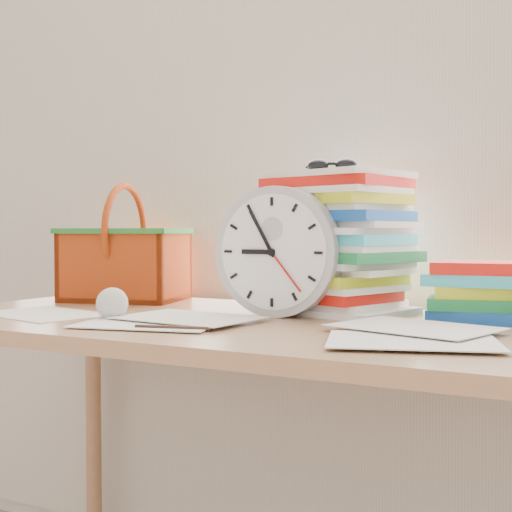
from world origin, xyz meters
The scene contains 10 objects.
curtain centered at (0.00, 1.98, 1.30)m, with size 2.40×0.01×2.50m, color beige.
desk centered at (0.00, 1.60, 0.68)m, with size 1.40×0.70×0.75m.
paper_stack centered at (0.13, 1.81, 0.91)m, with size 0.31×0.26×0.31m, color white, non-canonical shape.
clock centered at (0.05, 1.67, 0.89)m, with size 0.27×0.27×0.05m, color #AEAFB5.
sunglasses centered at (0.13, 1.79, 1.07)m, with size 0.13×0.11×0.03m, color black, non-canonical shape.
book_stack centered at (0.45, 1.82, 0.81)m, with size 0.28×0.21×0.12m, color white, non-canonical shape.
basket centered at (-0.46, 1.81, 0.90)m, with size 0.30×0.23×0.30m, color #BF4412, non-canonical shape.
crumpled_ball centered at (-0.22, 1.47, 0.78)m, with size 0.07×0.07×0.07m, color silver.
pen centered at (-0.02, 1.39, 0.75)m, with size 0.01×0.01×0.14m, color black.
scattered_papers centered at (0.00, 1.60, 0.76)m, with size 1.26×0.42×0.02m, color white, non-canonical shape.
Camera 1 is at (0.72, 0.33, 0.93)m, focal length 50.00 mm.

